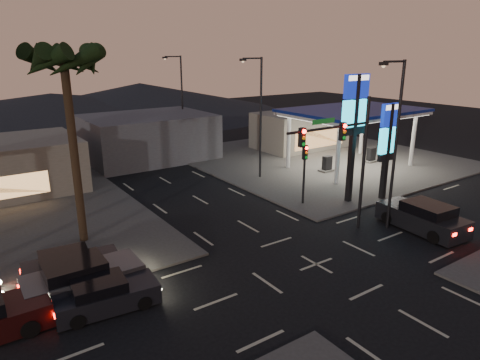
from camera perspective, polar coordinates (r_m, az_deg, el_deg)
ground at (r=22.58m, az=10.14°, el=-11.01°), size 140.00×140.00×0.00m
corner_lot_ne at (r=43.89m, az=10.49°, el=2.85°), size 24.00×24.00×0.12m
gas_station at (r=40.30m, az=14.91°, el=8.62°), size 12.20×8.20×5.47m
convenience_store at (r=48.37m, az=8.11°, el=6.60°), size 10.00×6.00×4.00m
pylon_sign_tall at (r=30.29m, az=15.04°, el=8.57°), size 2.20×0.35×9.00m
pylon_sign_short at (r=31.89m, az=19.11°, el=5.44°), size 1.60×0.35×7.00m
traffic_signal_mast at (r=24.69m, az=13.77°, el=4.14°), size 6.10×0.39×8.00m
pedestal_signal at (r=29.82m, az=8.61°, el=2.02°), size 0.32×0.39×4.30m
streetlight_near at (r=26.33m, az=19.90°, el=5.48°), size 2.14×0.25×10.00m
streetlight_mid at (r=35.37m, az=2.52°, el=9.12°), size 2.14×0.25×10.00m
streetlight_far at (r=47.22m, az=-7.95°, el=10.91°), size 2.14×0.25×10.00m
palm_a at (r=24.07m, az=-22.32°, el=13.20°), size 4.41×4.41×10.86m
building_far_mid at (r=43.95m, az=-12.18°, el=5.63°), size 12.00×9.00×4.40m
hill_right at (r=79.96m, az=-13.13°, el=10.68°), size 50.00×50.00×5.00m
hill_center at (r=75.80m, az=-23.78°, el=9.02°), size 60.00×60.00×4.00m
car_lane_a_front at (r=19.35m, az=-17.52°, el=-14.42°), size 4.44×2.15×1.41m
car_lane_b_front at (r=20.66m, az=-20.34°, el=-12.21°), size 5.19×2.24×1.68m
car_lane_b_mid at (r=22.10m, az=-21.65°, el=-10.69°), size 4.59×2.28×1.45m
suv_station at (r=28.14m, az=23.23°, el=-4.60°), size 2.66×5.48×1.77m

